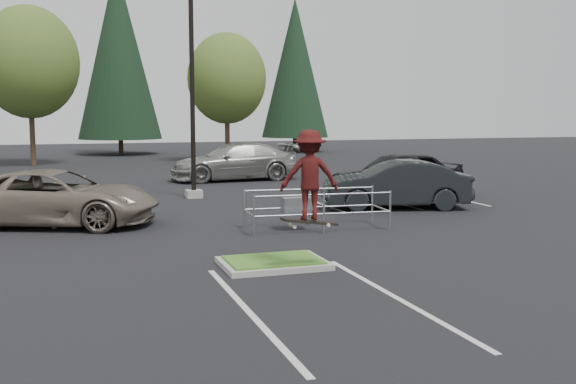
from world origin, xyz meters
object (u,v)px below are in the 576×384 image
object	(u,v)px
car_r_charc	(395,185)
skateboarder	(310,176)
car_r_black	(397,174)
decid_c	(227,81)
decid_b	(29,66)
cart_corral	(301,205)
conif_b	(118,52)
car_l_tan	(53,198)
light_pole	(192,77)
conif_c	(295,68)
car_far_silver	(235,162)

from	to	relation	value
car_r_charc	skateboarder	bearing A→B (deg)	-22.15
car_r_black	decid_c	bearing A→B (deg)	-175.20
decid_b	cart_corral	world-z (taller)	decid_b
conif_b	car_r_charc	bearing A→B (deg)	-79.02
car_l_tan	car_r_charc	distance (m)	11.00
light_pole	conif_b	bearing A→B (deg)	91.01
skateboarder	car_r_black	size ratio (longest dim) A/B	0.37
conif_c	cart_corral	bearing A→B (deg)	-108.61
decid_b	cart_corral	xyz separation A→B (m)	(8.07, -26.50, -5.35)
skateboarder	car_r_charc	xyz separation A→B (m)	(6.05, 8.00, -1.20)
decid_b	conif_c	xyz separation A→B (m)	(20.01, 8.97, 0.80)
decid_b	car_r_charc	bearing A→B (deg)	-62.01
decid_c	car_r_black	world-z (taller)	decid_c
skateboarder	conif_b	bearing A→B (deg)	-77.71
light_pole	car_r_black	bearing A→B (deg)	-16.21
decid_b	conif_c	size ratio (longest dim) A/B	0.77
car_r_charc	car_far_silver	distance (m)	11.43
car_r_black	skateboarder	bearing A→B (deg)	-35.83
decid_b	car_far_silver	world-z (taller)	decid_b
light_pole	car_far_silver	bearing A→B (deg)	62.85
car_l_tan	car_far_silver	world-z (taller)	car_far_silver
decid_b	car_r_charc	xyz separation A→B (m)	(12.51, -23.53, -5.23)
light_pole	decid_b	size ratio (longest dim) A/B	1.05
conif_c	skateboarder	distance (m)	42.98
cart_corral	car_l_tan	size ratio (longest dim) A/B	0.68
decid_b	skateboarder	bearing A→B (deg)	-78.42
skateboarder	decid_b	bearing A→B (deg)	-66.76
light_pole	car_r_charc	size ratio (longest dim) A/B	2.04
car_r_charc	conif_c	bearing A→B (deg)	-178.06
decid_b	skateboarder	world-z (taller)	decid_b
skateboarder	car_l_tan	size ratio (longest dim) A/B	0.33
conif_b	car_r_black	world-z (taller)	conif_b
decid_b	car_far_silver	size ratio (longest dim) A/B	1.57
light_pole	skateboarder	bearing A→B (deg)	-90.21
skateboarder	car_r_charc	bearing A→B (deg)	-115.42
decid_b	cart_corral	size ratio (longest dim) A/B	2.42
light_pole	car_far_silver	xyz separation A→B (m)	(3.11, 6.06, -3.67)
conif_c	car_r_black	xyz separation A→B (m)	(-6.00, -29.68, -5.96)
cart_corral	skateboarder	size ratio (longest dim) A/B	2.07
decid_c	conif_b	size ratio (longest dim) A/B	0.58
conif_b	conif_c	xyz separation A→B (m)	(14.00, -1.00, -1.00)
car_r_charc	conif_b	bearing A→B (deg)	-154.09
car_far_silver	car_r_charc	bearing A→B (deg)	11.28
cart_corral	car_far_silver	world-z (taller)	car_far_silver
cart_corral	car_r_charc	distance (m)	5.34
decid_b	decid_c	world-z (taller)	decid_b
skateboarder	car_r_black	xyz separation A→B (m)	(7.55, 10.82, -1.13)
decid_c	cart_corral	bearing A→B (deg)	-98.66
decid_c	skateboarder	distance (m)	31.49
conif_c	cart_corral	xyz separation A→B (m)	(-11.94, -35.47, -6.15)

